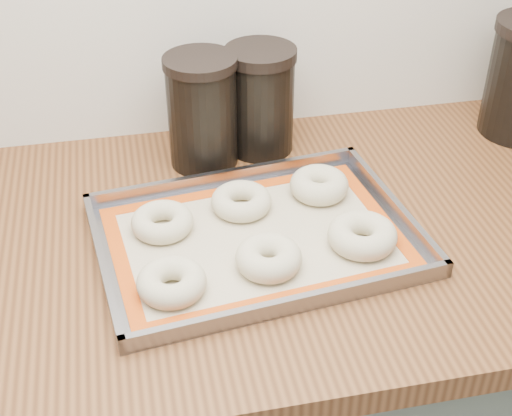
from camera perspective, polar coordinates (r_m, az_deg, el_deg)
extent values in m
cube|color=#5D685C|center=(1.46, 8.10, -15.46)|extent=(3.00, 0.65, 0.86)
cube|color=brown|center=(1.15, 9.93, -1.06)|extent=(3.06, 0.68, 0.04)
cube|color=gray|center=(1.06, 0.00, -2.57)|extent=(0.50, 0.38, 0.00)
cube|color=gray|center=(1.17, -2.48, 2.48)|extent=(0.46, 0.06, 0.02)
cube|color=gray|center=(0.93, 3.14, -7.70)|extent=(0.46, 0.06, 0.02)
cube|color=gray|center=(1.01, -12.18, -4.43)|extent=(0.05, 0.33, 0.02)
cube|color=gray|center=(1.13, 10.93, 0.21)|extent=(0.05, 0.33, 0.02)
cube|color=#C6B793|center=(1.05, 0.00, -2.45)|extent=(0.45, 0.34, 0.00)
cube|color=#CC490D|center=(1.16, -2.10, 1.46)|extent=(0.42, 0.07, 0.00)
cube|color=#CC490D|center=(0.96, 2.56, -7.06)|extent=(0.42, 0.07, 0.00)
cube|color=#CC490D|center=(1.02, -10.68, -4.52)|extent=(0.05, 0.25, 0.00)
cube|color=#CC490D|center=(1.12, 9.71, -0.39)|extent=(0.05, 0.25, 0.00)
torus|color=beige|center=(0.96, -6.77, -5.92)|extent=(0.12, 0.12, 0.03)
torus|color=beige|center=(0.99, 1.02, -4.01)|extent=(0.11, 0.11, 0.04)
torus|color=beige|center=(1.04, 8.51, -2.18)|extent=(0.10, 0.10, 0.04)
torus|color=beige|center=(1.07, -7.51, -1.11)|extent=(0.12, 0.12, 0.03)
torus|color=beige|center=(1.10, -1.18, 0.55)|extent=(0.12, 0.12, 0.03)
torus|color=beige|center=(1.14, 5.07, 1.85)|extent=(0.10, 0.10, 0.04)
cylinder|color=black|center=(1.20, -4.32, 7.35)|extent=(0.12, 0.12, 0.18)
cylinder|color=black|center=(1.16, -4.53, 11.56)|extent=(0.12, 0.12, 0.02)
cylinder|color=black|center=(1.24, 0.34, 8.24)|extent=(0.12, 0.12, 0.17)
cylinder|color=black|center=(1.20, 0.36, 12.21)|extent=(0.12, 0.12, 0.02)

